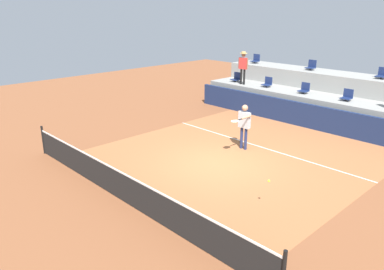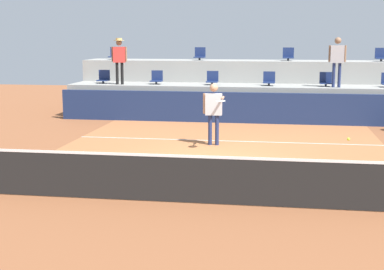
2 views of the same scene
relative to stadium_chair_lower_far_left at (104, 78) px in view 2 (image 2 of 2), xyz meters
The scene contains 20 objects.
ground_plane 9.09m from the stadium_chair_lower_far_left, 53.74° to the right, with size 40.00×40.00×0.00m, color brown.
court_inner_paint 8.32m from the stadium_chair_lower_far_left, 49.60° to the right, with size 9.00×10.00×0.01m, color #A36038.
court_service_line 7.32m from the stadium_chair_lower_far_left, 42.34° to the right, with size 9.00×0.06×0.00m, color silver.
tennis_net 12.46m from the stadium_chair_lower_far_left, 64.72° to the right, with size 10.48×0.08×1.07m.
sponsor_backboard 5.52m from the stadium_chair_lower_far_left, 13.09° to the right, with size 13.00×0.16×1.10m, color navy.
seating_tier_lower 5.37m from the stadium_chair_lower_far_left, ahead, with size 13.00×1.80×1.25m, color gray.
seating_tier_upper 5.64m from the stadium_chair_lower_far_left, 19.38° to the left, with size 13.00×1.80×2.10m, color gray.
stadium_chair_lower_far_left is the anchor object (origin of this frame).
stadium_chair_lower_left 2.11m from the stadium_chair_lower_far_left, ahead, with size 0.44×0.40×0.52m.
stadium_chair_lower_mid_left 4.27m from the stadium_chair_lower_far_left, ahead, with size 0.44×0.40×0.52m.
stadium_chair_lower_mid_right 6.40m from the stadium_chair_lower_far_left, ahead, with size 0.44×0.40×0.52m.
stadium_chair_lower_right 8.46m from the stadium_chair_lower_far_left, ahead, with size 0.44×0.40×0.52m.
stadium_chair_upper_far_left 1.99m from the stadium_chair_lower_far_left, 92.15° to the left, with size 0.44×0.40×0.52m.
stadium_chair_upper_left 4.05m from the stadium_chair_lower_far_left, 27.03° to the left, with size 0.44×0.40×0.52m.
stadium_chair_upper_right 7.37m from the stadium_chair_lower_far_left, 14.24° to the left, with size 0.44×0.40×0.52m.
stadium_chair_upper_far_right 10.84m from the stadium_chair_lower_far_left, ahead, with size 0.44×0.40×0.52m.
tennis_player 7.45m from the stadium_chair_lower_far_left, 47.91° to the right, with size 0.74×1.20×1.76m.
spectator_with_hat 1.21m from the stadium_chair_lower_far_left, 26.81° to the right, with size 0.59×0.45×1.75m.
spectator_in_white 8.85m from the stadium_chair_lower_far_left, ahead, with size 0.62×0.26×1.78m.
tennis_ball 12.04m from the stadium_chair_lower_far_left, 46.04° to the right, with size 0.07×0.07×0.07m.
Camera 2 is at (1.55, -13.98, 3.07)m, focal length 52.80 mm.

